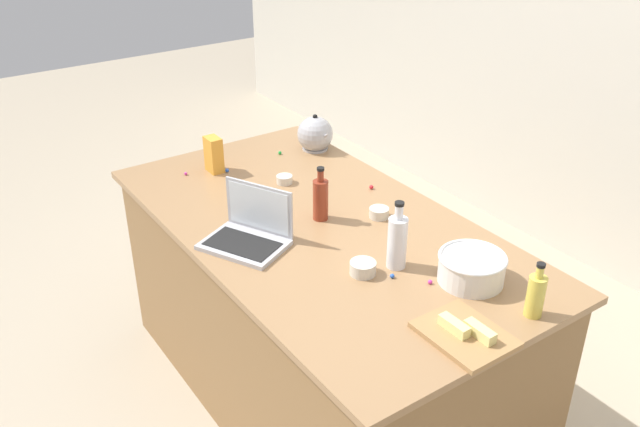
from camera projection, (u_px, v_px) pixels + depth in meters
name	position (u px, v px, depth m)	size (l,w,h in m)	color
ground_plane	(320.00, 391.00, 3.21)	(12.00, 12.00, 0.00)	#B7A88E
wall_back	(634.00, 52.00, 3.60)	(8.00, 0.10, 2.60)	beige
island_counter	(320.00, 313.00, 3.00)	(1.96, 1.05, 0.90)	olive
laptop	(249.00, 232.00, 2.63)	(0.38, 0.34, 0.22)	#B7B7BC
mixing_bowl_large	(472.00, 268.00, 2.40)	(0.24, 0.24, 0.11)	white
bottle_vinegar	(397.00, 241.00, 2.46)	(0.07, 0.07, 0.26)	white
bottle_soy	(321.00, 199.00, 2.78)	(0.06, 0.06, 0.23)	maroon
bottle_oil	(536.00, 295.00, 2.21)	(0.06, 0.06, 0.20)	#DBC64C
kettle	(315.00, 135.00, 3.43)	(0.21, 0.18, 0.20)	#ADADB2
cutting_board	(465.00, 335.00, 2.14)	(0.28, 0.22, 0.02)	#AD7F4C
butter_stick_left	(454.00, 326.00, 2.14)	(0.11, 0.04, 0.04)	#F4E58C
butter_stick_right	(480.00, 332.00, 2.11)	(0.11, 0.04, 0.04)	#F4E58C
ramekin_small	(379.00, 213.00, 2.83)	(0.08, 0.08, 0.04)	beige
ramekin_medium	(284.00, 179.00, 3.11)	(0.07, 0.07, 0.04)	beige
ramekin_wide	(363.00, 268.00, 2.45)	(0.10, 0.10, 0.05)	beige
candy_bag	(214.00, 155.00, 3.20)	(0.09, 0.06, 0.17)	gold
candy_0	(186.00, 174.00, 3.19)	(0.02, 0.02, 0.02)	#CC3399
candy_1	(371.00, 187.00, 3.06)	(0.02, 0.02, 0.02)	red
candy_2	(280.00, 153.00, 3.41)	(0.02, 0.02, 0.02)	green
candy_3	(430.00, 282.00, 2.40)	(0.02, 0.02, 0.02)	#CC3399
candy_4	(401.00, 254.00, 2.57)	(0.02, 0.02, 0.02)	#CC3399
candy_5	(392.00, 276.00, 2.44)	(0.02, 0.02, 0.02)	blue
candy_6	(227.00, 170.00, 3.22)	(0.02, 0.02, 0.02)	blue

